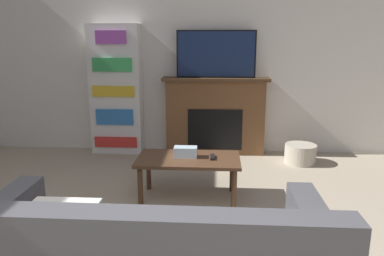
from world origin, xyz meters
name	(u,v)px	position (x,y,z in m)	size (l,w,h in m)	color
wall_back	(187,53)	(0.00, 3.83, 1.35)	(6.42, 0.06, 2.70)	silver
fireplace	(215,116)	(0.39, 3.69, 0.52)	(1.41, 0.28, 1.03)	brown
tv	(216,54)	(0.39, 3.67, 1.34)	(1.03, 0.03, 0.61)	black
coffee_table	(189,163)	(0.14, 2.15, 0.36)	(0.98, 0.55, 0.42)	brown
tissue_box	(186,152)	(0.11, 2.17, 0.47)	(0.22, 0.12, 0.10)	silver
remote_control	(212,157)	(0.37, 2.15, 0.43)	(0.04, 0.15, 0.02)	black
bookshelf	(116,90)	(-0.95, 3.67, 0.86)	(0.68, 0.29, 1.72)	white
storage_basket	(300,154)	(1.47, 3.33, 0.12)	(0.39, 0.39, 0.24)	#BCB29E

